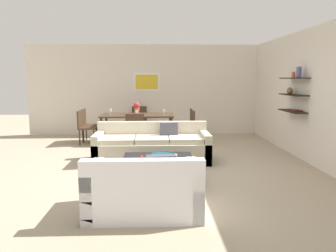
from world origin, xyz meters
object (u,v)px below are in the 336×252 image
Objects in this scene: sofa_beige at (152,147)px; wine_glass_foot at (136,112)px; loveseat_white at (144,190)px; dining_chair_head at (139,119)px; centerpiece_vase at (137,108)px; dining_table at (137,117)px; candle_jar at (175,156)px; apple_on_coffee_table at (141,157)px; dining_chair_right_far at (187,122)px; dining_chair_right_near at (189,124)px; dining_chair_foot at (135,129)px; coffee_table at (158,170)px; wine_glass_head at (138,108)px; wine_glass_left_near at (110,110)px; decorative_bowl at (163,156)px; dining_chair_left_near at (84,125)px; dining_chair_left_far at (88,123)px; wine_glass_right_near at (164,111)px.

wine_glass_foot reaches higher than sofa_beige.
sofa_beige is 2.53m from loveseat_white.
centerpiece_vase reaches higher than dining_chair_head.
sofa_beige reaches higher than dining_table.
candle_jar is 0.97× the size of apple_on_coffee_table.
dining_chair_right_far is 0.42m from dining_chair_right_near.
sofa_beige is 2.64× the size of dining_chair_foot.
coffee_table is 0.36m from candle_jar.
dining_chair_right_far is 1.00× the size of dining_chair_head.
wine_glass_head reaches higher than loveseat_white.
wine_glass_left_near is at bearing 157.41° from wine_glass_foot.
decorative_bowl is 3.11m from dining_chair_right_near.
wine_glass_head reaches higher than dining_table.
dining_chair_right_near is 2.71m from dining_chair_left_near.
dining_chair_foot and dining_chair_left_far have the same top height.
candle_jar is at bearing -75.37° from centerpiece_vase.
dining_chair_left_near is at bearing 125.82° from candle_jar.
wine_glass_right_near reaches higher than dining_chair_right_near.
dining_chair_left_near is at bearing -171.84° from wine_glass_left_near.
loveseat_white is 0.75× the size of dining_table.
loveseat_white is 1.22× the size of coffee_table.
dining_table is at bearing 170.63° from wine_glass_right_near.
loveseat_white is 4.94m from wine_glass_head.
dining_chair_right_near is (1.01, 4.28, 0.21)m from loveseat_white.
wine_glass_left_near is (-0.70, -0.12, 0.19)m from dining_table.
dining_chair_right_far reaches higher than dining_table.
loveseat_white is 1.62× the size of dining_chair_left_near.
dining_chair_left_near is (-2.71, 0.00, 0.00)m from dining_chair_right_near.
dining_table is (-0.35, 4.49, 0.39)m from loveseat_white.
wine_glass_head is (-0.53, 3.64, 0.70)m from coffee_table.
dining_chair_foot reaches higher than decorative_bowl.
wine_glass_right_near is (2.05, 0.09, 0.35)m from dining_chair_left_near.
sofa_beige is 2.64× the size of dining_chair_right_near.
dining_table is 0.89m from dining_chair_head.
sofa_beige is at bearing -50.55° from dining_chair_left_far.
coffee_table is 3.56× the size of centerpiece_vase.
dining_chair_left_far is at bearing 114.68° from apple_on_coffee_table.
apple_on_coffee_table is at bearing -65.32° from dining_chair_left_far.
sofa_beige is 1.29m from decorative_bowl.
decorative_bowl is at bearing -79.01° from centerpiece_vase.
wine_glass_right_near reaches higher than sofa_beige.
wine_glass_head is (-0.00, 1.28, 0.38)m from dining_chair_foot.
candle_jar is at bearing -75.79° from dining_table.
dining_chair_right_near is 1.54m from wine_glass_head.
loveseat_white is 5.00m from dining_chair_left_far.
loveseat_white is at bearing -85.34° from centerpiece_vase.
dining_chair_right_far is 2.11m from wine_glass_left_near.
centerpiece_vase reaches higher than candle_jar.
dining_chair_foot reaches higher than candle_jar.
candle_jar is at bearing 8.15° from apple_on_coffee_table.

